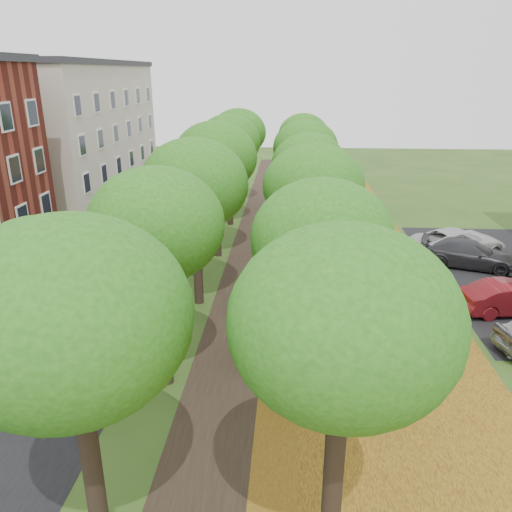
% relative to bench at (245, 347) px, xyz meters
% --- Properties ---
extents(street_asphalt, '(8.00, 70.00, 0.01)m').
position_rel_bench_xyz_m(street_asphalt, '(-7.69, 7.38, -0.45)').
color(street_asphalt, black).
rests_on(street_asphalt, ground).
extents(footpath, '(3.20, 70.00, 0.01)m').
position_rel_bench_xyz_m(footpath, '(-0.19, 7.38, -0.44)').
color(footpath, black).
rests_on(footpath, ground).
extents(leaf_verge, '(7.50, 70.00, 0.01)m').
position_rel_bench_xyz_m(leaf_verge, '(4.81, 7.38, -0.44)').
color(leaf_verge, '#A6801E').
rests_on(leaf_verge, ground).
extents(tree_row_west, '(4.08, 34.08, 6.95)m').
position_rel_bench_xyz_m(tree_row_west, '(-2.39, 7.38, 4.73)').
color(tree_row_west, black).
rests_on(tree_row_west, ground).
extents(tree_row_east, '(4.08, 34.08, 6.95)m').
position_rel_bench_xyz_m(tree_row_east, '(2.41, 7.38, 4.73)').
color(tree_row_east, black).
rests_on(tree_row_east, ground).
extents(building_cream, '(10.30, 20.30, 10.40)m').
position_rel_bench_xyz_m(building_cream, '(-17.19, 25.38, 4.76)').
color(building_cream, beige).
rests_on(building_cream, ground).
extents(bench, '(0.94, 1.90, 0.86)m').
position_rel_bench_xyz_m(bench, '(0.00, 0.00, 0.00)').
color(bench, '#27302A').
rests_on(bench, ground).
extents(car_red, '(4.32, 2.06, 1.37)m').
position_rel_bench_xyz_m(car_red, '(10.81, 4.25, 0.23)').
color(car_red, maroon).
rests_on(car_red, ground).
extents(car_grey, '(5.12, 3.31, 1.38)m').
position_rel_bench_xyz_m(car_grey, '(10.81, 9.60, 0.24)').
color(car_grey, '#323337').
rests_on(car_grey, ground).
extents(car_white, '(5.80, 4.15, 1.47)m').
position_rel_bench_xyz_m(car_white, '(10.81, 11.38, 0.28)').
color(car_white, silver).
rests_on(car_white, ground).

